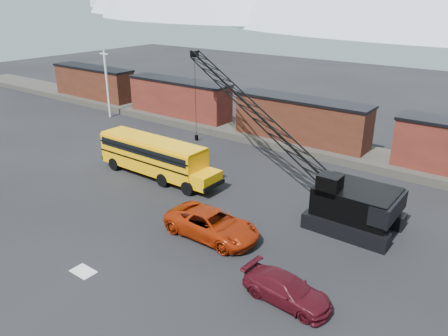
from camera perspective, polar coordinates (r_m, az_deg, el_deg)
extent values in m
plane|color=black|center=(28.18, -11.90, -8.99)|extent=(160.00, 160.00, 0.00)
cube|color=#49453C|center=(44.12, 9.79, 3.22)|extent=(120.00, 5.00, 0.70)
cube|color=#4F2316|center=(64.14, -16.66, 10.64)|extent=(13.50, 2.90, 4.00)
cube|color=black|center=(63.80, -16.86, 12.44)|extent=(13.70, 3.10, 0.25)
cube|color=black|center=(67.82, -18.68, 9.51)|extent=(2.20, 2.40, 0.60)
cube|color=black|center=(61.21, -14.08, 8.76)|extent=(2.20, 2.40, 0.60)
cube|color=#4A1915|center=(52.39, -5.87, 9.06)|extent=(13.50, 2.90, 4.00)
cube|color=black|center=(51.97, -5.96, 11.26)|extent=(13.70, 3.10, 0.25)
cube|color=black|center=(55.65, -9.02, 7.87)|extent=(2.20, 2.40, 0.60)
cube|color=black|center=(50.12, -2.23, 6.57)|extent=(2.20, 2.40, 0.60)
cube|color=#4F2316|center=(43.44, 9.99, 6.16)|extent=(13.50, 2.90, 4.00)
cube|color=black|center=(42.94, 10.17, 8.79)|extent=(13.70, 3.10, 0.25)
cube|color=black|center=(45.88, 5.20, 5.03)|extent=(2.20, 2.40, 0.60)
cube|color=black|center=(42.30, 14.88, 2.90)|extent=(2.20, 2.40, 0.60)
cube|color=black|center=(40.31, 24.82, 0.62)|extent=(2.20, 2.40, 0.60)
cylinder|color=silver|center=(55.26, -15.03, 10.49)|extent=(0.24, 0.24, 8.00)
cube|color=silver|center=(54.70, -15.40, 14.18)|extent=(1.40, 0.12, 0.12)
cube|color=silver|center=(25.84, -17.89, -12.74)|extent=(1.40, 0.90, 0.02)
cube|color=#FFAC05|center=(36.45, -9.30, 1.65)|extent=(10.00, 2.50, 2.50)
cube|color=#FFAC05|center=(33.14, -2.45, -1.48)|extent=(1.60, 2.30, 1.10)
cube|color=#FFAC05|center=(36.03, -9.43, 3.59)|extent=(10.00, 2.30, 0.18)
cube|color=black|center=(35.42, -10.83, 2.14)|extent=(9.60, 0.05, 0.65)
cube|color=black|center=(37.05, -7.98, 3.21)|extent=(9.60, 0.05, 0.65)
cube|color=black|center=(32.77, -1.29, -2.32)|extent=(0.15, 2.45, 0.35)
cube|color=black|center=(40.41, -14.23, 1.78)|extent=(0.15, 2.50, 0.35)
cylinder|color=black|center=(38.76, -14.13, 0.52)|extent=(1.10, 0.35, 1.10)
cylinder|color=black|center=(40.12, -11.62, 1.48)|extent=(1.10, 0.35, 1.10)
cylinder|color=black|center=(34.70, -8.00, -1.57)|extent=(1.10, 0.35, 1.10)
cylinder|color=black|center=(36.22, -5.45, -0.42)|extent=(1.10, 0.35, 1.10)
cylinder|color=black|center=(33.05, -4.78, -2.66)|extent=(1.10, 0.35, 1.10)
cylinder|color=black|center=(34.64, -2.26, -1.40)|extent=(1.10, 0.35, 1.10)
imported|color=#9F2407|center=(27.38, -1.56, -7.36)|extent=(6.22, 2.89, 1.73)
imported|color=#450C14|center=(22.50, 8.22, -15.45)|extent=(4.77, 2.16, 1.35)
cube|color=black|center=(28.45, 15.41, -7.85)|extent=(5.50, 1.00, 1.00)
cube|color=black|center=(31.14, 17.67, -5.41)|extent=(5.50, 1.00, 1.00)
cube|color=black|center=(29.17, 16.89, -4.15)|extent=(4.80, 3.60, 1.80)
cube|color=black|center=(28.57, 20.66, -4.77)|extent=(1.20, 3.80, 1.20)
cube|color=black|center=(28.09, 13.62, -2.13)|extent=(1.40, 1.20, 1.30)
cube|color=black|center=(27.62, 13.15, -2.50)|extent=(1.20, 0.06, 0.90)
cube|color=black|center=(43.46, -3.88, 14.65)|extent=(0.70, 0.50, 0.60)
cylinder|color=black|center=(44.22, -3.74, 8.99)|extent=(0.04, 0.04, 8.49)
cube|color=black|center=(45.30, -3.61, 4.00)|extent=(0.25, 0.25, 0.50)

